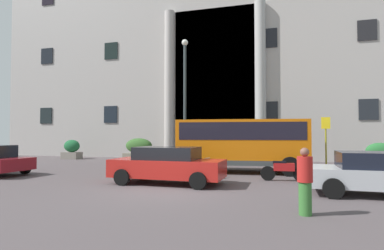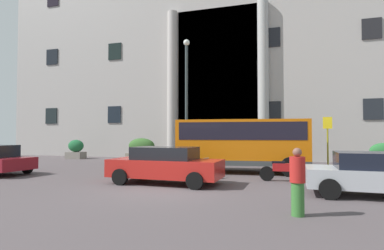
{
  "view_description": "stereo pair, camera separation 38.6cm",
  "coord_description": "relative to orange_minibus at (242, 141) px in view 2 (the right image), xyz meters",
  "views": [
    {
      "loc": [
        3.7,
        -10.17,
        1.92
      ],
      "look_at": [
        -0.31,
        4.47,
        2.4
      ],
      "focal_mm": 28.59,
      "sensor_mm": 36.0,
      "label": 1
    },
    {
      "loc": [
        4.07,
        -10.07,
        1.92
      ],
      "look_at": [
        -0.31,
        4.47,
        2.4
      ],
      "focal_mm": 28.59,
      "sensor_mm": 36.0,
      "label": 2
    }
  ],
  "objects": [
    {
      "name": "hedge_planter_entrance_left",
      "position": [
        -0.66,
        5.05,
        -0.85
      ],
      "size": [
        2.12,
        0.93,
        1.53
      ],
      "color": "gray",
      "rests_on": "ground_plane"
    },
    {
      "name": "bus_stop_sign",
      "position": [
        4.21,
        1.43,
        0.15
      ],
      "size": [
        0.44,
        0.08,
        2.83
      ],
      "color": "olive",
      "rests_on": "ground_plane"
    },
    {
      "name": "ground_plane",
      "position": [
        -2.01,
        -5.5,
        -1.65
      ],
      "size": [
        80.0,
        64.0,
        0.12
      ],
      "primitive_type": "cube",
      "color": "#504749"
    },
    {
      "name": "motorcycle_far_end",
      "position": [
        1.97,
        -2.45,
        -1.14
      ],
      "size": [
        1.9,
        0.55,
        0.89
      ],
      "rotation": [
        0.0,
        0.0,
        0.07
      ],
      "color": "black",
      "rests_on": "ground_plane"
    },
    {
      "name": "parked_hatchback_near",
      "position": [
        -2.4,
        -4.39,
        -0.85
      ],
      "size": [
        4.46,
        2.03,
        1.44
      ],
      "rotation": [
        0.0,
        0.0,
        -0.03
      ],
      "color": "red",
      "rests_on": "ground_plane"
    },
    {
      "name": "office_building_facade",
      "position": [
        -2.01,
        11.97,
        6.66
      ],
      "size": [
        40.9,
        9.65,
        16.51
      ],
      "color": "#ACA6A1",
      "rests_on": "ground_plane"
    },
    {
      "name": "white_taxi_kerbside",
      "position": [
        4.71,
        -4.83,
        -0.89
      ],
      "size": [
        3.98,
        2.15,
        1.37
      ],
      "rotation": [
        0.0,
        0.0,
        -0.03
      ],
      "color": "#B0B3B9",
      "rests_on": "ground_plane"
    },
    {
      "name": "orange_minibus",
      "position": [
        0.0,
        0.0,
        0.0
      ],
      "size": [
        6.58,
        3.16,
        2.65
      ],
      "rotation": [
        0.0,
        0.0,
        0.11
      ],
      "color": "orange",
      "rests_on": "ground_plane"
    },
    {
      "name": "hedge_planter_west",
      "position": [
        -7.93,
        4.77,
        -0.79
      ],
      "size": [
        2.12,
        0.98,
        1.66
      ],
      "color": "gray",
      "rests_on": "ground_plane"
    },
    {
      "name": "hedge_planter_far_east",
      "position": [
        -13.85,
        5.11,
        -0.86
      ],
      "size": [
        1.4,
        0.87,
        1.51
      ],
      "color": "slate",
      "rests_on": "ground_plane"
    },
    {
      "name": "lamppost_plaza_centre",
      "position": [
        -3.85,
        2.85,
        3.04
      ],
      "size": [
        0.4,
        0.4,
        8.01
      ],
      "color": "#313D3F",
      "rests_on": "ground_plane"
    },
    {
      "name": "hedge_planter_entrance_right",
      "position": [
        7.68,
        4.83,
        -0.9
      ],
      "size": [
        1.63,
        0.81,
        1.43
      ],
      "color": "slate",
      "rests_on": "ground_plane"
    },
    {
      "name": "pedestrian_man_red_shirt",
      "position": [
        2.36,
        -7.89,
        -0.79
      ],
      "size": [
        0.36,
        0.36,
        1.61
      ],
      "rotation": [
        0.0,
        0.0,
        0.85
      ],
      "color": "#356F30",
      "rests_on": "ground_plane"
    },
    {
      "name": "hedge_planter_far_west",
      "position": [
        2.66,
        5.01,
        -0.87
      ],
      "size": [
        1.75,
        0.76,
        1.49
      ],
      "color": "#705F61",
      "rests_on": "ground_plane"
    },
    {
      "name": "scooter_by_planter",
      "position": [
        -1.86,
        -2.39,
        -1.13
      ],
      "size": [
        2.02,
        0.68,
        0.89
      ],
      "rotation": [
        0.0,
        0.0,
        -0.21
      ],
      "color": "black",
      "rests_on": "ground_plane"
    }
  ]
}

